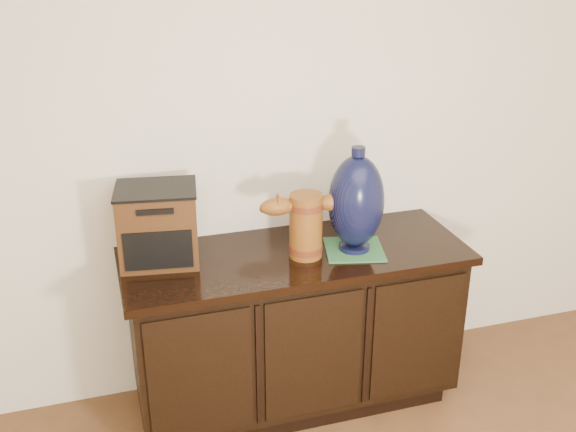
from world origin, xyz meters
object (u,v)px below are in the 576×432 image
object	(u,v)px
terracotta_vessel	(306,222)
tv_radio	(158,225)
sideboard	(295,327)
lamp_base	(356,202)
spray_can	(314,215)

from	to	relation	value
terracotta_vessel	tv_radio	world-z (taller)	tv_radio
sideboard	terracotta_vessel	bearing A→B (deg)	-53.52
terracotta_vessel	lamp_base	xyz separation A→B (m)	(0.21, -0.01, 0.07)
lamp_base	terracotta_vessel	bearing A→B (deg)	176.91
sideboard	terracotta_vessel	world-z (taller)	terracotta_vessel
tv_radio	spray_can	size ratio (longest dim) A/B	1.84
terracotta_vessel	lamp_base	world-z (taller)	lamp_base
sideboard	lamp_base	size ratio (longest dim) A/B	3.25
lamp_base	spray_can	world-z (taller)	lamp_base
terracotta_vessel	spray_can	distance (m)	0.23
sideboard	tv_radio	world-z (taller)	tv_radio
sideboard	tv_radio	size ratio (longest dim) A/B	4.14
sideboard	lamp_base	distance (m)	0.64
lamp_base	spray_can	xyz separation A→B (m)	(-0.11, 0.20, -0.13)
tv_radio	terracotta_vessel	bearing A→B (deg)	-4.41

